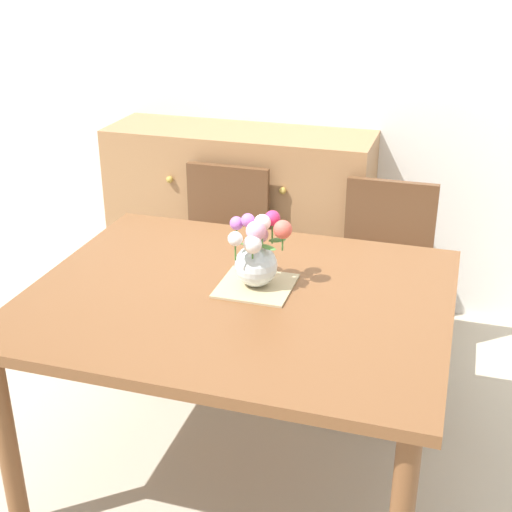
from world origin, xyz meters
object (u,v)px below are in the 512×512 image
Objects in this scene: dining_table at (239,315)px; dresser at (240,221)px; chair_left at (221,246)px; flower_vase at (257,253)px; chair_right at (384,266)px.

dining_table is 1.41m from dresser.
flower_vase reaches higher than chair_left.
flower_vase is (0.48, -1.26, 0.41)m from dresser.
chair_right is at bearing 66.82° from dining_table.
dresser reaches higher than chair_left.
chair_right is 1.02m from flower_vase.
dresser is (-0.03, 0.39, -0.02)m from chair_left.
dining_table is 1.03m from chair_left.
flower_vase reaches higher than dresser.
dining_table is 1.63× the size of chair_right.
flower_vase reaches higher than chair_right.
dresser is (-0.43, 1.33, -0.19)m from dining_table.
dining_table is at bearing 113.18° from chair_left.
chair_right is (0.40, 0.94, -0.17)m from dining_table.
dresser is at bearing 108.04° from dining_table.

